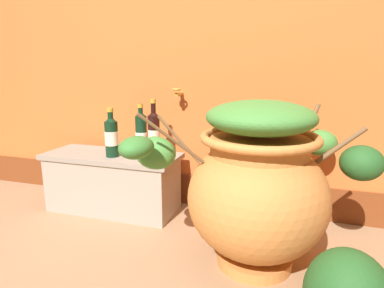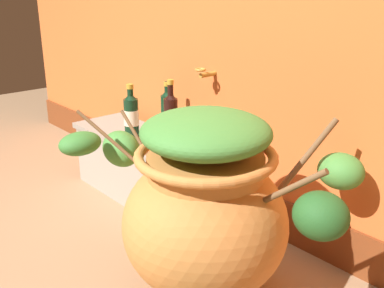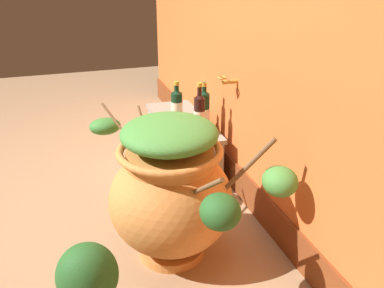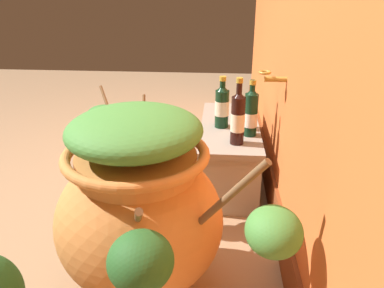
% 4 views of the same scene
% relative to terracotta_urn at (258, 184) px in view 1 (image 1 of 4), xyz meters
% --- Properties ---
extents(terracotta_urn, '(1.05, 0.85, 0.75)m').
position_rel_terracotta_urn_xyz_m(terracotta_urn, '(0.00, 0.00, 0.00)').
color(terracotta_urn, '#CC7F3D').
rests_on(terracotta_urn, ground_plane).
extents(stone_ledge, '(0.84, 0.33, 0.36)m').
position_rel_terracotta_urn_xyz_m(stone_ledge, '(-0.92, 0.33, -0.19)').
color(stone_ledge, '#9E9384').
rests_on(stone_ledge, ground_plane).
extents(wine_bottle_left, '(0.07, 0.07, 0.34)m').
position_rel_terracotta_urn_xyz_m(wine_bottle_left, '(-0.65, 0.36, 0.12)').
color(wine_bottle_left, black).
rests_on(wine_bottle_left, stone_ledge).
extents(wine_bottle_middle, '(0.07, 0.07, 0.30)m').
position_rel_terracotta_urn_xyz_m(wine_bottle_middle, '(-0.77, 0.43, 0.11)').
color(wine_bottle_middle, black).
rests_on(wine_bottle_middle, stone_ledge).
extents(wine_bottle_right, '(0.08, 0.08, 0.29)m').
position_rel_terracotta_urn_xyz_m(wine_bottle_right, '(-0.89, 0.28, 0.11)').
color(wine_bottle_right, black).
rests_on(wine_bottle_right, stone_ledge).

